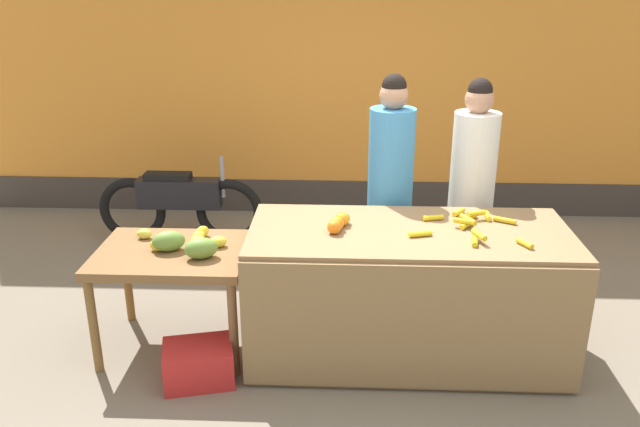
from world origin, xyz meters
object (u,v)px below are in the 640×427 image
(vendor_woman_blue_shirt, at_px, (390,194))
(produce_sack, at_px, (294,261))
(parked_motorcycle, at_px, (180,203))
(vendor_woman_white_shirt, at_px, (471,195))
(produce_crate, at_px, (199,363))

(vendor_woman_blue_shirt, bearing_deg, produce_sack, 171.92)
(parked_motorcycle, bearing_deg, vendor_woman_blue_shirt, -30.42)
(vendor_woman_blue_shirt, height_order, produce_sack, vendor_woman_blue_shirt)
(vendor_woman_white_shirt, xyz_separation_m, produce_crate, (-1.89, -1.18, -0.77))
(vendor_woman_blue_shirt, height_order, parked_motorcycle, vendor_woman_blue_shirt)
(produce_crate, bearing_deg, vendor_woman_white_shirt, 32.09)
(parked_motorcycle, distance_m, produce_crate, 2.38)
(vendor_woman_blue_shirt, height_order, produce_crate, vendor_woman_blue_shirt)
(vendor_woman_blue_shirt, xyz_separation_m, produce_sack, (-0.74, 0.11, -0.62))
(parked_motorcycle, xyz_separation_m, produce_sack, (1.19, -1.03, -0.10))
(vendor_woman_blue_shirt, height_order, vendor_woman_white_shirt, vendor_woman_blue_shirt)
(parked_motorcycle, relative_size, produce_crate, 3.64)
(vendor_woman_blue_shirt, xyz_separation_m, produce_crate, (-1.27, -1.13, -0.79))
(vendor_woman_white_shirt, height_order, produce_crate, vendor_woman_white_shirt)
(vendor_woman_blue_shirt, xyz_separation_m, vendor_woman_white_shirt, (0.62, 0.05, -0.02))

